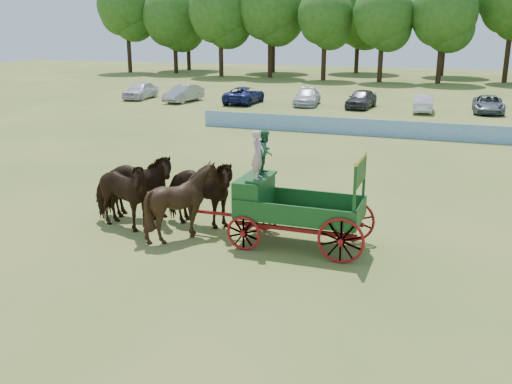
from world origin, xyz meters
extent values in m
plane|color=olive|center=(0.00, 0.00, 0.00)|extent=(160.00, 160.00, 0.00)
imported|color=black|center=(-8.00, -1.94, 1.21)|extent=(3.09, 1.92, 2.42)
imported|color=black|center=(-8.00, -0.84, 1.21)|extent=(3.05, 1.77, 2.42)
imported|color=black|center=(-5.60, -1.94, 1.21)|extent=(2.58, 2.40, 2.43)
imported|color=black|center=(-5.60, -0.84, 1.21)|extent=(2.94, 1.46, 2.42)
cube|color=maroon|center=(-3.40, -1.39, 0.60)|extent=(0.12, 2.00, 0.12)
cube|color=maroon|center=(-0.40, -1.39, 0.60)|extent=(0.12, 2.00, 0.12)
cube|color=maroon|center=(-1.90, -1.94, 0.72)|extent=(3.80, 0.10, 0.12)
cube|color=maroon|center=(-1.90, -0.84, 0.72)|extent=(3.80, 0.10, 0.12)
cube|color=maroon|center=(-4.30, -1.39, 0.75)|extent=(2.80, 0.09, 0.09)
cube|color=#1B531C|center=(-1.90, -1.39, 1.00)|extent=(3.80, 1.80, 0.10)
cube|color=#1B531C|center=(-1.90, -2.27, 1.30)|extent=(3.80, 0.06, 0.55)
cube|color=#1B531C|center=(-1.90, -0.51, 1.30)|extent=(3.80, 0.06, 0.55)
cube|color=#1B531C|center=(-0.02, -1.39, 1.30)|extent=(0.06, 1.80, 0.55)
cube|color=#1B531C|center=(-3.40, -1.39, 1.55)|extent=(0.85, 1.70, 1.05)
cube|color=#1B531C|center=(-3.15, -1.39, 2.12)|extent=(0.55, 1.50, 0.08)
cube|color=#1B531C|center=(-3.78, -1.39, 1.35)|extent=(0.10, 1.60, 0.65)
cube|color=#1B531C|center=(-3.60, -1.39, 1.05)|extent=(0.55, 1.60, 0.06)
cube|color=#1B531C|center=(-0.10, -2.19, 1.95)|extent=(0.08, 0.08, 1.80)
cube|color=#1B531C|center=(-0.10, -0.59, 1.95)|extent=(0.08, 0.08, 1.80)
cube|color=#1B531C|center=(-0.10, -1.39, 2.55)|extent=(0.07, 1.75, 0.75)
cube|color=gold|center=(-0.10, -1.39, 2.95)|extent=(0.08, 1.80, 0.09)
cube|color=gold|center=(-0.14, -1.39, 2.55)|extent=(0.02, 1.30, 0.12)
torus|color=maroon|center=(-3.40, -2.34, 0.55)|extent=(1.09, 0.09, 1.09)
torus|color=maroon|center=(-3.40, -0.44, 0.55)|extent=(1.09, 0.09, 1.09)
torus|color=maroon|center=(-0.40, -2.34, 0.70)|extent=(1.39, 0.09, 1.39)
torus|color=maroon|center=(-0.40, -0.44, 0.70)|extent=(1.39, 0.09, 1.39)
imported|color=#D7A4AB|center=(-3.15, -1.74, 2.90)|extent=(0.36, 0.54, 1.49)
imported|color=#225C3A|center=(-3.15, -1.04, 2.85)|extent=(0.52, 0.67, 1.37)
cube|color=#1F5EAC|center=(-1.00, 18.00, 0.53)|extent=(26.00, 0.08, 1.05)
imported|color=silver|center=(-26.00, 29.62, 0.81)|extent=(2.24, 4.86, 1.61)
imported|color=gray|center=(-21.16, 28.98, 0.76)|extent=(2.15, 4.77, 1.52)
imported|color=navy|center=(-15.62, 29.81, 0.73)|extent=(2.44, 5.27, 1.46)
imported|color=silver|center=(-10.10, 30.62, 0.71)|extent=(2.52, 5.06, 1.41)
imported|color=#333338|center=(-5.38, 30.36, 0.77)|extent=(2.27, 4.70, 1.55)
imported|color=silver|center=(-0.31, 29.69, 0.69)|extent=(1.65, 4.26, 1.38)
imported|color=slate|center=(4.54, 31.01, 0.68)|extent=(2.37, 4.94, 1.36)
cylinder|color=#382314|center=(-44.00, 56.93, 2.57)|extent=(0.60, 0.60, 5.13)
sphere|color=#214D14|center=(-44.00, 56.93, 9.46)|extent=(8.31, 8.31, 8.31)
cylinder|color=#382314|center=(-36.92, 57.89, 2.15)|extent=(0.60, 0.60, 4.31)
sphere|color=#214D14|center=(-36.92, 57.89, 7.94)|extent=(8.86, 8.86, 8.86)
cylinder|color=#382314|center=(-28.59, 55.08, 2.32)|extent=(0.60, 0.60, 4.63)
sphere|color=#214D14|center=(-28.59, 55.08, 8.53)|extent=(8.42, 8.42, 8.42)
cylinder|color=#382314|center=(-21.81, 55.62, 2.43)|extent=(0.60, 0.60, 4.86)
sphere|color=#214D14|center=(-21.81, 55.62, 8.95)|extent=(8.26, 8.26, 8.26)
cylinder|color=#382314|center=(-14.23, 54.20, 2.14)|extent=(0.60, 0.60, 4.28)
sphere|color=#214D14|center=(-14.23, 54.20, 7.88)|extent=(6.80, 6.80, 6.80)
cylinder|color=#382314|center=(-7.15, 53.77, 2.15)|extent=(0.60, 0.60, 4.31)
sphere|color=#214D14|center=(-7.15, 53.77, 7.93)|extent=(7.17, 7.17, 7.17)
cylinder|color=#382314|center=(-0.35, 54.70, 2.19)|extent=(0.60, 0.60, 4.39)
sphere|color=#214D14|center=(-0.35, 54.70, 8.08)|extent=(7.65, 7.65, 7.65)
cylinder|color=#382314|center=(7.18, 58.66, 2.70)|extent=(0.60, 0.60, 5.41)
cylinder|color=#382314|center=(-38.00, 64.31, 2.75)|extent=(0.60, 0.60, 5.50)
sphere|color=#214D14|center=(-38.00, 64.31, 10.13)|extent=(9.45, 9.45, 9.45)
cylinder|color=#382314|center=(-24.11, 63.98, 2.55)|extent=(0.60, 0.60, 5.09)
sphere|color=#214D14|center=(-24.11, 63.98, 9.38)|extent=(9.03, 9.03, 9.03)
cylinder|color=#382314|center=(-12.36, 67.06, 2.39)|extent=(0.60, 0.60, 4.78)
sphere|color=#214D14|center=(-12.36, 67.06, 8.81)|extent=(10.00, 10.00, 10.00)
cylinder|color=#382314|center=(-0.44, 66.01, 2.82)|extent=(0.60, 0.60, 5.64)
camera|label=1|loc=(2.47, -17.59, 6.64)|focal=40.00mm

